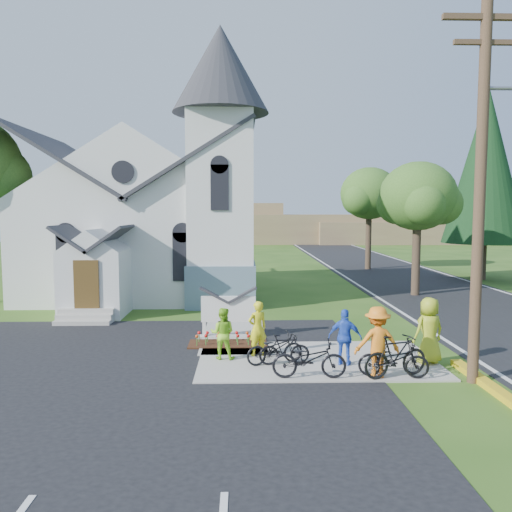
{
  "coord_description": "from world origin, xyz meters",
  "views": [
    {
      "loc": [
        -0.71,
        -14.02,
        4.45
      ],
      "look_at": [
        -0.18,
        5.0,
        2.75
      ],
      "focal_mm": 35.0,
      "sensor_mm": 36.0,
      "label": 1
    }
  ],
  "objects_px": {
    "bike_1": "(284,349)",
    "cyclist_4": "(429,330)",
    "cyclist_2": "(345,337)",
    "bike_4": "(393,359)",
    "utility_pole": "(483,174)",
    "cyclist_0": "(257,328)",
    "bike_2": "(275,348)",
    "church_sign": "(228,310)",
    "bike_0": "(309,359)",
    "cyclist_1": "(223,333)",
    "cyclist_3": "(377,342)",
    "bike_3": "(396,356)"
  },
  "relations": [
    {
      "from": "bike_1",
      "to": "cyclist_4",
      "type": "height_order",
      "value": "cyclist_4"
    },
    {
      "from": "cyclist_2",
      "to": "bike_4",
      "type": "relative_size",
      "value": 0.88
    },
    {
      "from": "utility_pole",
      "to": "cyclist_4",
      "type": "height_order",
      "value": "utility_pole"
    },
    {
      "from": "cyclist_0",
      "to": "cyclist_2",
      "type": "relative_size",
      "value": 1.04
    },
    {
      "from": "utility_pole",
      "to": "bike_2",
      "type": "height_order",
      "value": "utility_pole"
    },
    {
      "from": "cyclist_4",
      "to": "bike_4",
      "type": "xyz_separation_m",
      "value": [
        -1.4,
        -1.21,
        -0.48
      ]
    },
    {
      "from": "utility_pole",
      "to": "cyclist_2",
      "type": "distance_m",
      "value": 5.7
    },
    {
      "from": "cyclist_0",
      "to": "bike_2",
      "type": "distance_m",
      "value": 1.05
    },
    {
      "from": "church_sign",
      "to": "bike_0",
      "type": "bearing_deg",
      "value": -62.9
    },
    {
      "from": "cyclist_1",
      "to": "cyclist_2",
      "type": "relative_size",
      "value": 0.95
    },
    {
      "from": "bike_0",
      "to": "bike_2",
      "type": "distance_m",
      "value": 1.51
    },
    {
      "from": "bike_0",
      "to": "cyclist_1",
      "type": "height_order",
      "value": "cyclist_1"
    },
    {
      "from": "cyclist_4",
      "to": "cyclist_1",
      "type": "bearing_deg",
      "value": -22.99
    },
    {
      "from": "bike_2",
      "to": "cyclist_1",
      "type": "bearing_deg",
      "value": 51.79
    },
    {
      "from": "cyclist_0",
      "to": "cyclist_3",
      "type": "xyz_separation_m",
      "value": [
        3.13,
        -2.04,
        0.1
      ]
    },
    {
      "from": "cyclist_0",
      "to": "cyclist_3",
      "type": "bearing_deg",
      "value": 122.31
    },
    {
      "from": "bike_0",
      "to": "cyclist_3",
      "type": "bearing_deg",
      "value": -85.52
    },
    {
      "from": "cyclist_1",
      "to": "bike_1",
      "type": "bearing_deg",
      "value": 168.11
    },
    {
      "from": "church_sign",
      "to": "cyclist_3",
      "type": "distance_m",
      "value": 5.94
    },
    {
      "from": "cyclist_0",
      "to": "bike_3",
      "type": "relative_size",
      "value": 0.88
    },
    {
      "from": "bike_0",
      "to": "bike_2",
      "type": "bearing_deg",
      "value": 35.16
    },
    {
      "from": "cyclist_1",
      "to": "cyclist_4",
      "type": "height_order",
      "value": "cyclist_4"
    },
    {
      "from": "cyclist_0",
      "to": "cyclist_1",
      "type": "relative_size",
      "value": 1.09
    },
    {
      "from": "bike_2",
      "to": "bike_4",
      "type": "height_order",
      "value": "bike_4"
    },
    {
      "from": "bike_3",
      "to": "bike_2",
      "type": "bearing_deg",
      "value": 50.52
    },
    {
      "from": "bike_0",
      "to": "cyclist_1",
      "type": "bearing_deg",
      "value": 54.15
    },
    {
      "from": "bike_0",
      "to": "bike_3",
      "type": "xyz_separation_m",
      "value": [
        2.31,
        0.0,
        0.06
      ]
    },
    {
      "from": "utility_pole",
      "to": "cyclist_2",
      "type": "relative_size",
      "value": 6.17
    },
    {
      "from": "cyclist_2",
      "to": "cyclist_1",
      "type": "bearing_deg",
      "value": 7.17
    },
    {
      "from": "bike_4",
      "to": "cyclist_4",
      "type": "bearing_deg",
      "value": -39.18
    },
    {
      "from": "bike_1",
      "to": "bike_4",
      "type": "distance_m",
      "value": 3.04
    },
    {
      "from": "bike_0",
      "to": "church_sign",
      "type": "bearing_deg",
      "value": 29.05
    },
    {
      "from": "bike_0",
      "to": "cyclist_2",
      "type": "height_order",
      "value": "cyclist_2"
    },
    {
      "from": "cyclist_0",
      "to": "bike_0",
      "type": "xyz_separation_m",
      "value": [
        1.3,
        -2.12,
        -0.33
      ]
    },
    {
      "from": "cyclist_0",
      "to": "cyclist_4",
      "type": "xyz_separation_m",
      "value": [
        4.95,
        -0.9,
        0.12
      ]
    },
    {
      "from": "cyclist_3",
      "to": "bike_2",
      "type": "bearing_deg",
      "value": -26.23
    },
    {
      "from": "cyclist_2",
      "to": "cyclist_4",
      "type": "xyz_separation_m",
      "value": [
        2.47,
        0.09,
        0.16
      ]
    },
    {
      "from": "church_sign",
      "to": "bike_3",
      "type": "relative_size",
      "value": 1.15
    },
    {
      "from": "utility_pole",
      "to": "bike_1",
      "type": "relative_size",
      "value": 6.75
    },
    {
      "from": "bike_0",
      "to": "bike_2",
      "type": "height_order",
      "value": "bike_0"
    },
    {
      "from": "cyclist_2",
      "to": "cyclist_4",
      "type": "distance_m",
      "value": 2.47
    },
    {
      "from": "bike_1",
      "to": "cyclist_3",
      "type": "bearing_deg",
      "value": -121.63
    },
    {
      "from": "bike_1",
      "to": "church_sign",
      "type": "bearing_deg",
      "value": 20.84
    },
    {
      "from": "utility_pole",
      "to": "bike_2",
      "type": "relative_size",
      "value": 5.82
    },
    {
      "from": "bike_2",
      "to": "church_sign",
      "type": "bearing_deg",
      "value": 6.55
    },
    {
      "from": "cyclist_0",
      "to": "bike_3",
      "type": "height_order",
      "value": "cyclist_0"
    },
    {
      "from": "bike_3",
      "to": "cyclist_4",
      "type": "xyz_separation_m",
      "value": [
        1.34,
        1.21,
        0.39
      ]
    },
    {
      "from": "utility_pole",
      "to": "bike_4",
      "type": "xyz_separation_m",
      "value": [
        -2.07,
        0.3,
        -4.87
      ]
    },
    {
      "from": "bike_3",
      "to": "bike_4",
      "type": "bearing_deg",
      "value": 72.46
    },
    {
      "from": "utility_pole",
      "to": "cyclist_1",
      "type": "distance_m",
      "value": 8.37
    }
  ]
}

